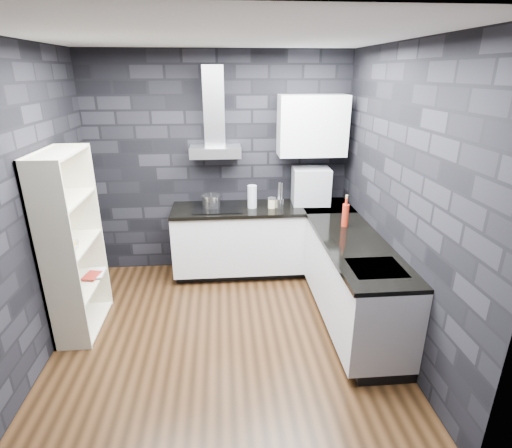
{
  "coord_description": "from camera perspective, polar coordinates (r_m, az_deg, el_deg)",
  "views": [
    {
      "loc": [
        0.03,
        -3.32,
        2.45
      ],
      "look_at": [
        0.35,
        0.45,
        1.0
      ],
      "focal_mm": 28.0,
      "sensor_mm": 36.0,
      "label": 1
    }
  ],
  "objects": [
    {
      "name": "ground",
      "position": [
        4.12,
        -4.49,
        -15.55
      ],
      "size": [
        3.2,
        3.2,
        0.0
      ],
      "primitive_type": "plane",
      "color": "#3C2413"
    },
    {
      "name": "ceiling",
      "position": [
        3.33,
        -5.92,
        25.21
      ],
      "size": [
        3.2,
        3.2,
        0.0
      ],
      "primitive_type": "plane",
      "rotation": [
        3.14,
        0.0,
        0.0
      ],
      "color": "white"
    },
    {
      "name": "wall_back",
      "position": [
        5.06,
        -5.13,
        8.34
      ],
      "size": [
        3.2,
        0.05,
        2.7
      ],
      "primitive_type": "cube",
      "color": "black",
      "rests_on": "ground"
    },
    {
      "name": "wall_front",
      "position": [
        2.02,
        -5.04,
        -12.09
      ],
      "size": [
        3.2,
        0.05,
        2.7
      ],
      "primitive_type": "cube",
      "color": "black",
      "rests_on": "ground"
    },
    {
      "name": "wall_left",
      "position": [
        3.87,
        -29.96,
        1.59
      ],
      "size": [
        0.05,
        3.2,
        2.7
      ],
      "primitive_type": "cube",
      "color": "black",
      "rests_on": "ground"
    },
    {
      "name": "wall_right",
      "position": [
        3.84,
        19.95,
        3.06
      ],
      "size": [
        0.05,
        3.2,
        2.7
      ],
      "primitive_type": "cube",
      "color": "black",
      "rests_on": "ground"
    },
    {
      "name": "toekick_back",
      "position": [
        5.26,
        0.81,
        -6.18
      ],
      "size": [
        2.18,
        0.5,
        0.1
      ],
      "primitive_type": "cube",
      "color": "black",
      "rests_on": "ground"
    },
    {
      "name": "toekick_right",
      "position": [
        4.37,
        13.79,
        -12.97
      ],
      "size": [
        0.5,
        1.78,
        0.1
      ],
      "primitive_type": "cube",
      "color": "black",
      "rests_on": "ground"
    },
    {
      "name": "counter_back_cab",
      "position": [
        5.04,
        0.88,
        -2.03
      ],
      "size": [
        2.2,
        0.6,
        0.76
      ],
      "primitive_type": "cube",
      "color": "white",
      "rests_on": "ground"
    },
    {
      "name": "counter_right_cab",
      "position": [
        4.14,
        13.77,
        -8.07
      ],
      "size": [
        0.6,
        1.8,
        0.76
      ],
      "primitive_type": "cube",
      "color": "white",
      "rests_on": "ground"
    },
    {
      "name": "counter_back_top",
      "position": [
        4.89,
        0.92,
        2.24
      ],
      "size": [
        2.2,
        0.62,
        0.04
      ],
      "primitive_type": "cube",
      "color": "black",
      "rests_on": "counter_back_cab"
    },
    {
      "name": "counter_right_top",
      "position": [
        3.96,
        14.12,
        -3.01
      ],
      "size": [
        0.62,
        1.8,
        0.04
      ],
      "primitive_type": "cube",
      "color": "black",
      "rests_on": "counter_right_cab"
    },
    {
      "name": "counter_corner_top",
      "position": [
        5.04,
        10.01,
        2.49
      ],
      "size": [
        0.62,
        0.62,
        0.04
      ],
      "primitive_type": "cube",
      "color": "black",
      "rests_on": "counter_right_cab"
    },
    {
      "name": "hood_body",
      "position": [
        4.83,
        -5.81,
        10.25
      ],
      "size": [
        0.6,
        0.34,
        0.12
      ],
      "primitive_type": "cube",
      "color": "silver",
      "rests_on": "wall_back"
    },
    {
      "name": "hood_chimney",
      "position": [
        4.83,
        -6.03,
        16.36
      ],
      "size": [
        0.24,
        0.2,
        0.9
      ],
      "primitive_type": "cube",
      "color": "silver",
      "rests_on": "hood_body"
    },
    {
      "name": "upper_cabinet",
      "position": [
        4.9,
        8.03,
        13.74
      ],
      "size": [
        0.8,
        0.35,
        0.7
      ],
      "primitive_type": "cube",
      "color": "silver",
      "rests_on": "wall_back"
    },
    {
      "name": "cooktop",
      "position": [
        4.87,
        -5.55,
        2.39
      ],
      "size": [
        0.58,
        0.5,
        0.01
      ],
      "primitive_type": "cube",
      "color": "black",
      "rests_on": "counter_back_top"
    },
    {
      "name": "sink_rim",
      "position": [
        3.54,
        16.82,
        -6.05
      ],
      "size": [
        0.44,
        0.4,
        0.01
      ],
      "primitive_type": "cube",
      "color": "silver",
      "rests_on": "counter_right_top"
    },
    {
      "name": "pot",
      "position": [
        4.87,
        -6.43,
        3.24
      ],
      "size": [
        0.24,
        0.24,
        0.13
      ],
      "primitive_type": "cylinder",
      "rotation": [
        0.0,
        0.0,
        0.09
      ],
      "color": "#B9BABE",
      "rests_on": "cooktop"
    },
    {
      "name": "glass_vase",
      "position": [
        4.82,
        -0.55,
        3.93
      ],
      "size": [
        0.14,
        0.14,
        0.27
      ],
      "primitive_type": "cylinder",
      "rotation": [
        0.0,
        0.0,
        0.25
      ],
      "color": "silver",
      "rests_on": "counter_back_top"
    },
    {
      "name": "storage_jar",
      "position": [
        4.83,
        2.27,
        2.96
      ],
      "size": [
        0.12,
        0.12,
        0.11
      ],
      "primitive_type": "cylinder",
      "rotation": [
        0.0,
        0.0,
        -0.34
      ],
      "color": "beige",
      "rests_on": "counter_back_top"
    },
    {
      "name": "utensil_crock",
      "position": [
        4.83,
        3.41,
        2.94
      ],
      "size": [
        0.11,
        0.11,
        0.12
      ],
      "primitive_type": "cylinder",
      "rotation": [
        0.0,
        0.0,
        -0.28
      ],
      "color": "#B9BABE",
      "rests_on": "counter_back_top"
    },
    {
      "name": "appliance_garage",
      "position": [
        5.0,
        7.84,
        5.4
      ],
      "size": [
        0.47,
        0.37,
        0.45
      ],
      "primitive_type": "cube",
      "rotation": [
        0.0,
        0.0,
        -0.05
      ],
      "color": "#A3A5AB",
      "rests_on": "counter_back_top"
    },
    {
      "name": "red_bottle",
      "position": [
        4.34,
        12.64,
        1.22
      ],
      "size": [
        0.08,
        0.08,
        0.24
      ],
      "primitive_type": "cylinder",
      "rotation": [
        0.0,
        0.0,
        0.2
      ],
      "color": "#A52715",
      "rests_on": "counter_right_top"
    },
    {
      "name": "bookshelf",
      "position": [
        4.18,
        -24.76,
        -2.79
      ],
      "size": [
        0.47,
        0.85,
        1.8
      ],
      "primitive_type": "cube",
      "rotation": [
        0.0,
        0.0,
        -0.17
      ],
      "color": "beige",
      "rests_on": "ground"
    },
    {
      "name": "fruit_bowl",
      "position": [
        4.1,
        -25.21,
        -2.79
      ],
      "size": [
        0.26,
        0.26,
        0.05
      ],
      "primitive_type": "imported",
      "rotation": [
        0.0,
        0.0,
        0.38
      ],
      "color": "silver",
      "rests_on": "bookshelf"
    },
    {
      "name": "book_red",
      "position": [
        4.47,
        -23.43,
        -5.71
      ],
      "size": [
        0.15,
        0.05,
        0.2
      ],
      "primitive_type": "imported",
      "rotation": [
        0.0,
        0.0,
        -0.18
      ],
      "color": "maroon",
      "rests_on": "bookshelf"
    },
    {
      "name": "book_second",
      "position": [
        4.49,
        -23.32,
        -5.27
      ],
      "size": [
        0.18,
        0.03,
        0.25
      ],
      "primitive_type": "imported",
      "rotation": [
        0.0,
        0.0,
        0.08
      ],
      "color": "#B2B2B2",
      "rests_on": "bookshelf"
    }
  ]
}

